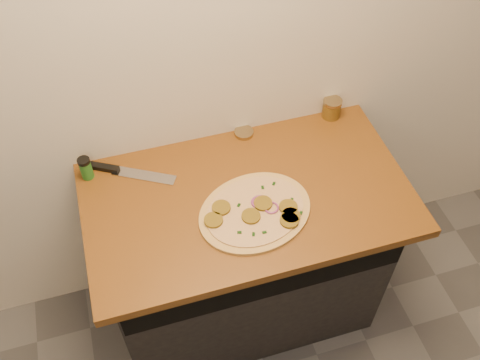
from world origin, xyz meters
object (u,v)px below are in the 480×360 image
object	(u,v)px
salsa_jar	(332,108)
spice_shaker	(86,168)
pizza	(256,211)
chefs_knife	(122,171)

from	to	relation	value
salsa_jar	spice_shaker	distance (m)	1.01
pizza	salsa_jar	bearing A→B (deg)	40.94
salsa_jar	spice_shaker	world-z (taller)	spice_shaker
chefs_knife	spice_shaker	xyz separation A→B (m)	(-0.12, 0.01, 0.04)
pizza	chefs_knife	xyz separation A→B (m)	(-0.43, 0.33, -0.00)
spice_shaker	chefs_knife	bearing A→B (deg)	-6.57
chefs_knife	salsa_jar	xyz separation A→B (m)	(0.88, 0.06, 0.04)
chefs_knife	salsa_jar	size ratio (longest dim) A/B	3.89
pizza	spice_shaker	world-z (taller)	spice_shaker
pizza	spice_shaker	xyz separation A→B (m)	(-0.55, 0.34, 0.04)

